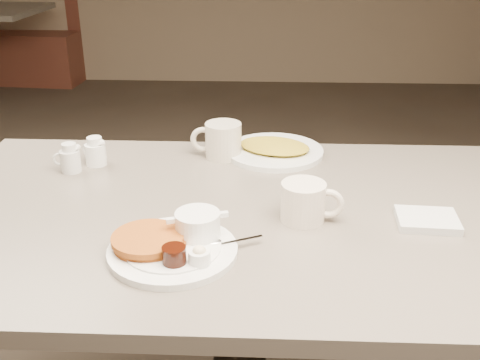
{
  "coord_description": "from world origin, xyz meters",
  "views": [
    {
      "loc": [
        0.05,
        -1.21,
        1.38
      ],
      "look_at": [
        0.0,
        0.02,
        0.82
      ],
      "focal_mm": 43.4,
      "sensor_mm": 36.0,
      "label": 1
    }
  ],
  "objects_px": {
    "creamer_right": "(95,152)",
    "hash_plate": "(274,150)",
    "coffee_mug_far": "(222,140)",
    "coffee_mug_near": "(305,201)",
    "booth_back_left": "(16,37)",
    "main_plate": "(174,242)",
    "diner_table": "(240,272)",
    "creamer_left": "(70,159)"
  },
  "relations": [
    {
      "from": "creamer_right",
      "to": "hash_plate",
      "type": "distance_m",
      "value": 0.51
    },
    {
      "from": "coffee_mug_far",
      "to": "hash_plate",
      "type": "relative_size",
      "value": 0.41
    },
    {
      "from": "creamer_right",
      "to": "coffee_mug_near",
      "type": "bearing_deg",
      "value": -28.16
    },
    {
      "from": "booth_back_left",
      "to": "main_plate",
      "type": "bearing_deg",
      "value": -63.6
    },
    {
      "from": "coffee_mug_near",
      "to": "creamer_right",
      "type": "relative_size",
      "value": 1.85
    },
    {
      "from": "diner_table",
      "to": "hash_plate",
      "type": "bearing_deg",
      "value": 76.77
    },
    {
      "from": "creamer_left",
      "to": "booth_back_left",
      "type": "distance_m",
      "value": 4.06
    },
    {
      "from": "creamer_left",
      "to": "booth_back_left",
      "type": "height_order",
      "value": "booth_back_left"
    },
    {
      "from": "booth_back_left",
      "to": "creamer_left",
      "type": "bearing_deg",
      "value": -65.4
    },
    {
      "from": "creamer_left",
      "to": "booth_back_left",
      "type": "relative_size",
      "value": 0.06
    },
    {
      "from": "creamer_left",
      "to": "booth_back_left",
      "type": "xyz_separation_m",
      "value": [
        -1.68,
        3.68,
        -0.38
      ]
    },
    {
      "from": "creamer_right",
      "to": "booth_back_left",
      "type": "distance_m",
      "value": 4.04
    },
    {
      "from": "coffee_mug_near",
      "to": "booth_back_left",
      "type": "bearing_deg",
      "value": 120.33
    },
    {
      "from": "diner_table",
      "to": "coffee_mug_near",
      "type": "distance_m",
      "value": 0.27
    },
    {
      "from": "creamer_left",
      "to": "creamer_right",
      "type": "bearing_deg",
      "value": 42.92
    },
    {
      "from": "coffee_mug_near",
      "to": "creamer_right",
      "type": "distance_m",
      "value": 0.63
    },
    {
      "from": "hash_plate",
      "to": "coffee_mug_far",
      "type": "bearing_deg",
      "value": -169.72
    },
    {
      "from": "coffee_mug_near",
      "to": "hash_plate",
      "type": "xyz_separation_m",
      "value": [
        -0.06,
        0.4,
        -0.03
      ]
    },
    {
      "from": "main_plate",
      "to": "creamer_left",
      "type": "xyz_separation_m",
      "value": [
        -0.34,
        0.4,
        0.01
      ]
    },
    {
      "from": "diner_table",
      "to": "hash_plate",
      "type": "distance_m",
      "value": 0.41
    },
    {
      "from": "coffee_mug_near",
      "to": "booth_back_left",
      "type": "height_order",
      "value": "booth_back_left"
    },
    {
      "from": "creamer_right",
      "to": "hash_plate",
      "type": "bearing_deg",
      "value": 11.36
    },
    {
      "from": "booth_back_left",
      "to": "coffee_mug_near",
      "type": "bearing_deg",
      "value": -59.67
    },
    {
      "from": "creamer_left",
      "to": "hash_plate",
      "type": "distance_m",
      "value": 0.57
    },
    {
      "from": "coffee_mug_far",
      "to": "creamer_left",
      "type": "xyz_separation_m",
      "value": [
        -0.4,
        -0.12,
        -0.01
      ]
    },
    {
      "from": "creamer_left",
      "to": "creamer_right",
      "type": "relative_size",
      "value": 1.01
    },
    {
      "from": "coffee_mug_near",
      "to": "hash_plate",
      "type": "distance_m",
      "value": 0.41
    },
    {
      "from": "coffee_mug_far",
      "to": "hash_plate",
      "type": "xyz_separation_m",
      "value": [
        0.15,
        0.03,
        -0.04
      ]
    },
    {
      "from": "coffee_mug_near",
      "to": "coffee_mug_far",
      "type": "relative_size",
      "value": 0.99
    },
    {
      "from": "diner_table",
      "to": "creamer_right",
      "type": "xyz_separation_m",
      "value": [
        -0.41,
        0.26,
        0.21
      ]
    },
    {
      "from": "diner_table",
      "to": "booth_back_left",
      "type": "height_order",
      "value": "booth_back_left"
    },
    {
      "from": "creamer_left",
      "to": "creamer_right",
      "type": "xyz_separation_m",
      "value": [
        0.05,
        0.05,
        -0.0
      ]
    },
    {
      "from": "diner_table",
      "to": "coffee_mug_far",
      "type": "bearing_deg",
      "value": 101.12
    },
    {
      "from": "diner_table",
      "to": "coffee_mug_far",
      "type": "distance_m",
      "value": 0.4
    },
    {
      "from": "diner_table",
      "to": "booth_back_left",
      "type": "bearing_deg",
      "value": 118.92
    },
    {
      "from": "diner_table",
      "to": "coffee_mug_far",
      "type": "relative_size",
      "value": 10.07
    },
    {
      "from": "main_plate",
      "to": "coffee_mug_far",
      "type": "height_order",
      "value": "coffee_mug_far"
    },
    {
      "from": "diner_table",
      "to": "main_plate",
      "type": "distance_m",
      "value": 0.3
    },
    {
      "from": "hash_plate",
      "to": "coffee_mug_near",
      "type": "bearing_deg",
      "value": -80.92
    },
    {
      "from": "coffee_mug_far",
      "to": "main_plate",
      "type": "bearing_deg",
      "value": -96.54
    },
    {
      "from": "main_plate",
      "to": "hash_plate",
      "type": "bearing_deg",
      "value": 69.05
    },
    {
      "from": "coffee_mug_far",
      "to": "booth_back_left",
      "type": "distance_m",
      "value": 4.14
    }
  ]
}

